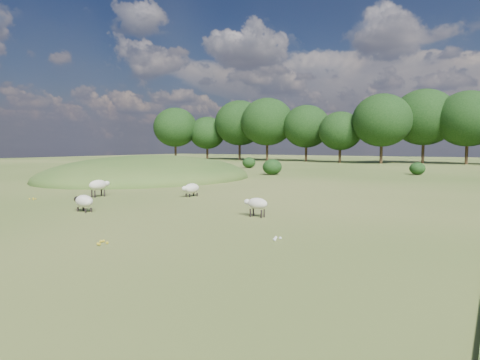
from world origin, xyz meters
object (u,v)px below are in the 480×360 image
sheep_5 (99,185)px  sheep_3 (191,188)px  sheep_0 (257,204)px  sheep_2 (84,201)px

sheep_5 → sheep_3: bearing=-54.0°
sheep_0 → sheep_5: size_ratio=0.82×
sheep_0 → sheep_5: sheep_5 is taller
sheep_0 → sheep_2: (-6.97, -2.65, -0.08)m
sheep_3 → sheep_5: 5.09m
sheep_0 → sheep_5: 10.76m
sheep_5 → sheep_0: bearing=-92.8°
sheep_3 → sheep_5: bearing=-53.9°
sheep_2 → sheep_0: bearing=-150.9°
sheep_2 → sheep_3: (0.62, 6.64, 0.01)m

